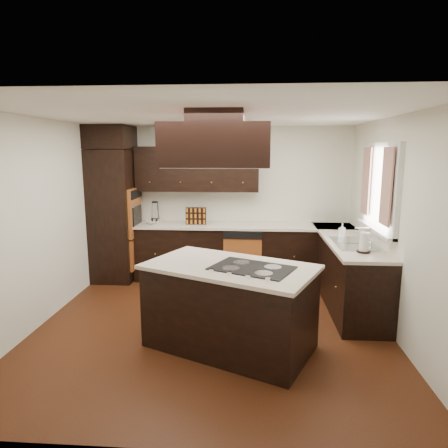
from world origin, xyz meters
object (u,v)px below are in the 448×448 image
Objects in this scene: range_hood at (216,145)px; spice_rack at (196,216)px; oven_column at (114,216)px; island at (230,308)px.

range_hood is 3.17× the size of spice_rack.
oven_column reaches higher than island.
island is at bearing 7.11° from range_hood.
island is (2.02, -2.24, -0.62)m from oven_column.
spice_rack is at bearing 131.21° from island.
oven_column reaches higher than spice_rack.
range_hood is (-0.14, -0.02, 1.72)m from island.
range_hood is at bearing -50.26° from oven_column.
spice_rack is at bearing 103.04° from range_hood.
range_hood reaches higher than spice_rack.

